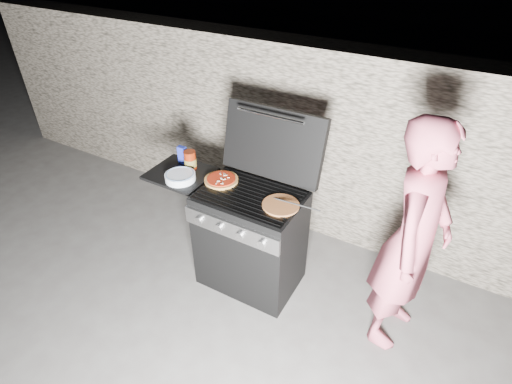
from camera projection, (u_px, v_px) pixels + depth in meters
The scene contains 10 objects.
ground at pixel (251, 278), 3.55m from camera, with size 50.00×50.00×0.00m, color #464240.
stone_wall at pixel (306, 140), 3.78m from camera, with size 8.00×0.35×1.80m, color gray.
gas_grill at pixel (225, 230), 3.39m from camera, with size 1.34×0.79×0.91m, color black, non-canonical shape.
pizza_topped at pixel (221, 179), 3.17m from camera, with size 0.27×0.27×0.03m, color #AE7F42, non-canonical shape.
pizza_plain at pixel (281, 205), 2.90m from camera, with size 0.27×0.27×0.01m, color #C47942.
sauce_jar at pixel (190, 160), 3.32m from camera, with size 0.10×0.10×0.15m, color maroon.
blue_carton at pixel (182, 155), 3.38m from camera, with size 0.07×0.04×0.16m, color #1D2AA3.
plate_stack at pixel (180, 177), 3.19m from camera, with size 0.24×0.24×0.06m, color white.
person at pixel (413, 241), 2.63m from camera, with size 0.64×0.42×1.77m, color #B84F63.
tongs at pixel (296, 205), 2.85m from camera, with size 0.01×0.01×0.40m, color black.
Camera 1 is at (1.25, -2.13, 2.65)m, focal length 28.00 mm.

